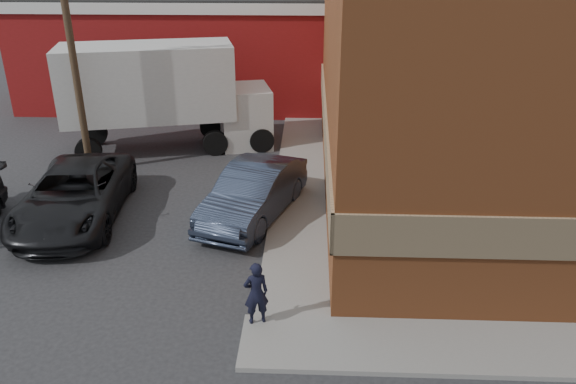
% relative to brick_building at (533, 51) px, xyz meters
% --- Properties ---
extents(ground, '(90.00, 90.00, 0.00)m').
position_rel_brick_building_xyz_m(ground, '(-8.50, -9.00, -4.68)').
color(ground, '#28282B').
rests_on(ground, ground).
extents(brick_building, '(14.25, 18.25, 9.36)m').
position_rel_brick_building_xyz_m(brick_building, '(0.00, 0.00, 0.00)').
color(brick_building, '#A05229').
rests_on(brick_building, ground).
extents(sidewalk_west, '(1.80, 18.00, 0.12)m').
position_rel_brick_building_xyz_m(sidewalk_west, '(-7.90, 0.00, -4.62)').
color(sidewalk_west, gray).
rests_on(sidewalk_west, ground).
extents(warehouse, '(16.30, 8.30, 5.60)m').
position_rel_brick_building_xyz_m(warehouse, '(-14.50, 11.00, -1.87)').
color(warehouse, maroon).
rests_on(warehouse, ground).
extents(utility_pole, '(2.00, 0.26, 9.00)m').
position_rel_brick_building_xyz_m(utility_pole, '(-16.00, 0.00, 0.06)').
color(utility_pole, '#4D3726').
rests_on(utility_pole, ground).
extents(man, '(0.65, 0.52, 1.55)m').
position_rel_brick_building_xyz_m(man, '(-8.70, -9.25, -3.79)').
color(man, black).
rests_on(man, sidewalk_south).
extents(sedan, '(3.35, 5.48, 1.70)m').
position_rel_brick_building_xyz_m(sedan, '(-9.30, -3.67, -3.83)').
color(sedan, '#2E374D').
rests_on(sedan, ground).
extents(suv_a, '(3.39, 6.35, 1.70)m').
position_rel_brick_building_xyz_m(suv_a, '(-14.89, -4.03, -3.83)').
color(suv_a, black).
rests_on(suv_a, ground).
extents(box_truck, '(9.21, 4.60, 4.37)m').
position_rel_brick_building_xyz_m(box_truck, '(-13.31, 2.70, -2.16)').
color(box_truck, silver).
rests_on(box_truck, ground).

